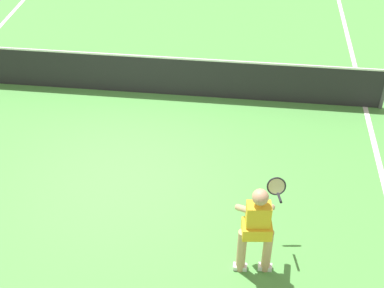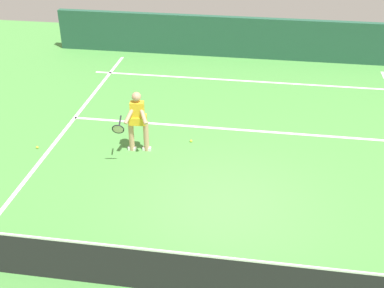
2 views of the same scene
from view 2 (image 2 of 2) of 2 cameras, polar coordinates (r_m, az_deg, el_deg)
name	(u,v)px [view 2 (image 2 of 2)]	position (r m, az deg, el deg)	size (l,w,h in m)	color
ground_plane	(225,204)	(10.54, 3.74, -6.81)	(23.75, 23.75, 0.00)	#4C9342
court_back_wall	(250,38)	(18.15, 6.62, 11.90)	(13.99, 0.24, 1.44)	#23513D
baseline_marking	(245,81)	(16.33, 6.05, 7.15)	(9.99, 0.10, 0.01)	white
service_line_marking	(237,130)	(13.32, 5.14, 1.65)	(8.99, 0.10, 0.01)	white
sideline_right_marking	(22,185)	(11.70, -18.79, -4.40)	(0.10, 16.27, 0.01)	white
court_net	(210,276)	(8.31, 2.05, -14.80)	(9.67, 0.08, 0.98)	#4C4C51
tennis_player	(137,120)	(11.99, -6.25, 2.74)	(0.73, 0.99, 1.55)	tan
tennis_ball_near	(37,147)	(12.98, -17.19, -0.36)	(0.07, 0.07, 0.07)	#D1E533
tennis_ball_mid	(191,141)	(12.67, -0.10, 0.35)	(0.07, 0.07, 0.07)	#D1E533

